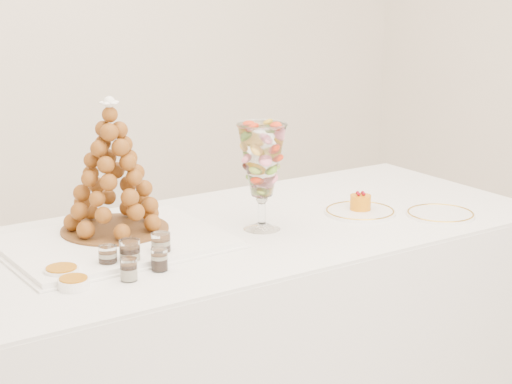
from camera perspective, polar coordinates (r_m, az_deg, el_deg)
buffet_table at (r=2.85m, az=-2.54°, el=-10.81°), size 2.22×0.90×0.84m
lace_tray at (r=2.60m, az=-9.41°, el=-3.34°), size 0.64×0.48×0.02m
macaron_vase at (r=2.67m, az=0.40°, el=2.04°), size 0.15×0.15×0.34m
cake_plate at (r=2.92m, az=6.94°, el=-1.33°), size 0.24×0.24×0.01m
spare_plate at (r=2.94m, az=12.19°, el=-1.46°), size 0.23×0.23×0.01m
verrine_a at (r=2.40m, az=-9.85°, el=-4.35°), size 0.05×0.05×0.07m
verrine_b at (r=2.41m, az=-8.41°, el=-4.07°), size 0.07×0.07×0.08m
verrine_c at (r=2.47m, az=-6.36°, el=-3.58°), size 0.07×0.07×0.08m
verrine_d at (r=2.31m, az=-8.48°, el=-5.12°), size 0.05×0.05×0.06m
verrine_e at (r=2.37m, az=-6.47°, el=-4.50°), size 0.05×0.05×0.06m
ramekin_back at (r=2.36m, az=-12.83°, el=-5.32°), size 0.09×0.09×0.03m
ramekin_front at (r=2.29m, az=-12.06°, el=-5.99°), size 0.08×0.08×0.03m
croquembouche at (r=2.63m, az=-9.57°, el=1.68°), size 0.35×0.35×0.42m
mousse_cake at (r=2.92m, az=6.98°, el=-0.67°), size 0.07×0.07×0.06m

